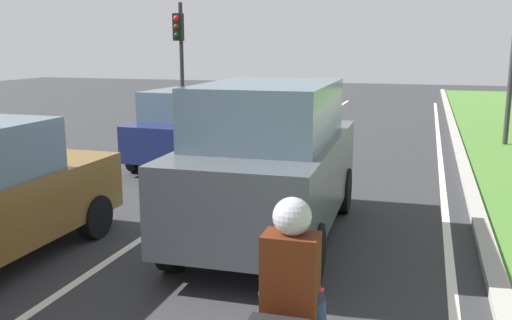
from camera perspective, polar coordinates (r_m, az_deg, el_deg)
ground_plane at (r=13.51m, az=3.09°, el=-0.25°), size 60.00×60.00×0.00m
lane_line_center at (r=13.69m, az=0.24°, el=-0.06°), size 0.12×32.00×0.01m
lane_line_right_edge at (r=13.14m, az=18.51°, el=-1.17°), size 0.12×32.00×0.01m
curb_right at (r=13.15m, az=20.70°, el=-1.06°), size 0.24×48.00×0.12m
car_suv_ahead at (r=7.98m, az=1.52°, el=-0.03°), size 2.07×4.55×2.28m
car_hatchback_far at (r=13.30m, az=-6.88°, el=3.35°), size 1.84×3.76×1.78m
rider_person at (r=4.08m, az=3.66°, el=-11.33°), size 0.51×0.41×1.16m
traffic_light_overhead_left at (r=19.42m, az=-7.84°, el=11.57°), size 0.32×0.50×4.22m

